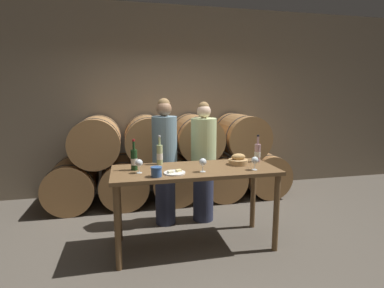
# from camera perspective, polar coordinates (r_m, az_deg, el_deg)

# --- Properties ---
(ground_plane) EXTENTS (10.00, 10.00, 0.00)m
(ground_plane) POSITION_cam_1_polar(r_m,az_deg,el_deg) (3.65, 0.53, -18.68)
(ground_plane) COLOR #564F44
(stone_wall_back) EXTENTS (10.00, 0.12, 3.20)m
(stone_wall_back) POSITION_cam_1_polar(r_m,az_deg,el_deg) (5.35, -4.81, 8.17)
(stone_wall_back) COLOR gray
(stone_wall_back) RESTS_ON ground_plane
(barrel_stack) EXTENTS (3.86, 0.92, 1.39)m
(barrel_stack) POSITION_cam_1_polar(r_m,az_deg,el_deg) (4.89, -3.71, -3.12)
(barrel_stack) COLOR #9E7042
(barrel_stack) RESTS_ON ground_plane
(tasting_table) EXTENTS (1.81, 0.73, 0.91)m
(tasting_table) POSITION_cam_1_polar(r_m,az_deg,el_deg) (3.35, 0.55, -6.61)
(tasting_table) COLOR brown
(tasting_table) RESTS_ON ground_plane
(person_left) EXTENTS (0.32, 0.32, 1.67)m
(person_left) POSITION_cam_1_polar(r_m,az_deg,el_deg) (3.94, -5.20, -3.26)
(person_left) COLOR #2D334C
(person_left) RESTS_ON ground_plane
(person_right) EXTENTS (0.34, 0.34, 1.63)m
(person_right) POSITION_cam_1_polar(r_m,az_deg,el_deg) (4.05, 2.21, -3.37)
(person_right) COLOR #2D334C
(person_right) RESTS_ON ground_plane
(wine_bottle_red) EXTENTS (0.07, 0.07, 0.34)m
(wine_bottle_red) POSITION_cam_1_polar(r_m,az_deg,el_deg) (3.28, -10.97, -2.92)
(wine_bottle_red) COLOR #193819
(wine_bottle_red) RESTS_ON tasting_table
(wine_bottle_white) EXTENTS (0.07, 0.07, 0.34)m
(wine_bottle_white) POSITION_cam_1_polar(r_m,az_deg,el_deg) (3.51, -6.18, -1.98)
(wine_bottle_white) COLOR #ADBC7F
(wine_bottle_white) RESTS_ON tasting_table
(wine_bottle_rose) EXTENTS (0.07, 0.07, 0.33)m
(wine_bottle_rose) POSITION_cam_1_polar(r_m,az_deg,el_deg) (3.70, 12.36, -1.61)
(wine_bottle_rose) COLOR #BC8E93
(wine_bottle_rose) RESTS_ON tasting_table
(blue_crock) EXTENTS (0.12, 0.12, 0.10)m
(blue_crock) POSITION_cam_1_polar(r_m,az_deg,el_deg) (3.01, -6.80, -5.18)
(blue_crock) COLOR #335693
(blue_crock) RESTS_ON tasting_table
(bread_basket) EXTENTS (0.22, 0.22, 0.13)m
(bread_basket) POSITION_cam_1_polar(r_m,az_deg,el_deg) (3.53, 8.80, -3.11)
(bread_basket) COLOR tan
(bread_basket) RESTS_ON tasting_table
(cheese_plate) EXTENTS (0.22, 0.22, 0.04)m
(cheese_plate) POSITION_cam_1_polar(r_m,az_deg,el_deg) (3.12, -3.34, -5.47)
(cheese_plate) COLOR white
(cheese_plate) RESTS_ON tasting_table
(wine_glass_far_left) EXTENTS (0.08, 0.08, 0.15)m
(wine_glass_far_left) POSITION_cam_1_polar(r_m,az_deg,el_deg) (3.16, -10.06, -3.64)
(wine_glass_far_left) COLOR white
(wine_glass_far_left) RESTS_ON tasting_table
(wine_glass_left) EXTENTS (0.08, 0.08, 0.15)m
(wine_glass_left) POSITION_cam_1_polar(r_m,az_deg,el_deg) (3.16, 2.08, -3.49)
(wine_glass_left) COLOR white
(wine_glass_left) RESTS_ON tasting_table
(wine_glass_center) EXTENTS (0.08, 0.08, 0.15)m
(wine_glass_center) POSITION_cam_1_polar(r_m,az_deg,el_deg) (3.30, 11.89, -3.10)
(wine_glass_center) COLOR white
(wine_glass_center) RESTS_ON tasting_table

